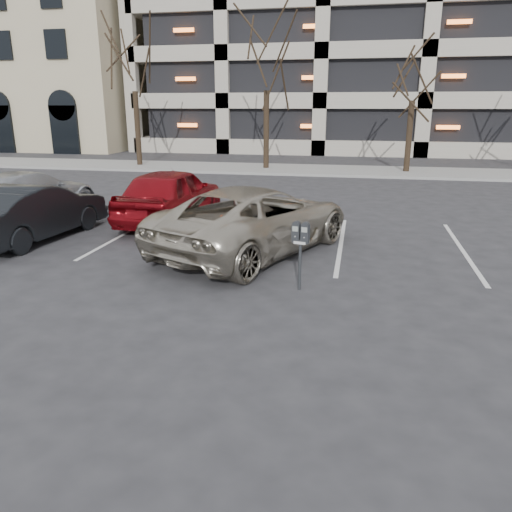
% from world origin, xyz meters
% --- Properties ---
extents(ground, '(140.00, 140.00, 0.00)m').
position_xyz_m(ground, '(0.00, 0.00, 0.00)').
color(ground, '#28282B').
rests_on(ground, ground).
extents(sidewalk, '(80.00, 4.00, 0.12)m').
position_xyz_m(sidewalk, '(0.00, 16.00, 0.06)').
color(sidewalk, gray).
rests_on(sidewalk, ground).
extents(stall_lines, '(16.90, 5.20, 0.00)m').
position_xyz_m(stall_lines, '(-1.40, 2.30, 0.01)').
color(stall_lines, silver).
rests_on(stall_lines, ground).
extents(parking_garage, '(52.00, 20.00, 19.00)m').
position_xyz_m(parking_garage, '(12.00, 33.84, 9.26)').
color(parking_garage, black).
rests_on(parking_garage, ground).
extents(office_building, '(26.00, 16.20, 15.00)m').
position_xyz_m(office_building, '(-28.00, 29.92, 7.49)').
color(office_building, tan).
rests_on(office_building, ground).
extents(tree_a, '(3.83, 3.83, 8.71)m').
position_xyz_m(tree_a, '(-10.00, 16.00, 6.30)').
color(tree_a, black).
rests_on(tree_a, ground).
extents(tree_b, '(3.83, 3.83, 8.71)m').
position_xyz_m(tree_b, '(-3.00, 16.00, 6.30)').
color(tree_b, black).
rests_on(tree_b, ground).
extents(tree_c, '(3.36, 3.36, 7.64)m').
position_xyz_m(tree_c, '(4.00, 16.00, 5.51)').
color(tree_c, black).
rests_on(tree_c, ground).
extents(parking_meter, '(0.34, 0.19, 1.25)m').
position_xyz_m(parking_meter, '(0.78, -1.05, 0.96)').
color(parking_meter, black).
rests_on(parking_meter, ground).
extents(suv_silver, '(4.49, 5.98, 1.52)m').
position_xyz_m(suv_silver, '(-0.53, 1.26, 0.75)').
color(suv_silver, '#B7AF9C').
rests_on(suv_silver, ground).
extents(car_red, '(2.00, 4.67, 1.57)m').
position_xyz_m(car_red, '(-3.51, 3.76, 0.79)').
color(car_red, maroon).
rests_on(car_red, ground).
extents(car_dark, '(1.87, 4.34, 1.39)m').
position_xyz_m(car_dark, '(-6.16, 1.22, 0.69)').
color(car_dark, black).
rests_on(car_dark, ground).
extents(car_silver, '(2.63, 4.96, 1.37)m').
position_xyz_m(car_silver, '(-8.02, 3.61, 0.68)').
color(car_silver, '#A7ABAF').
rests_on(car_silver, ground).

